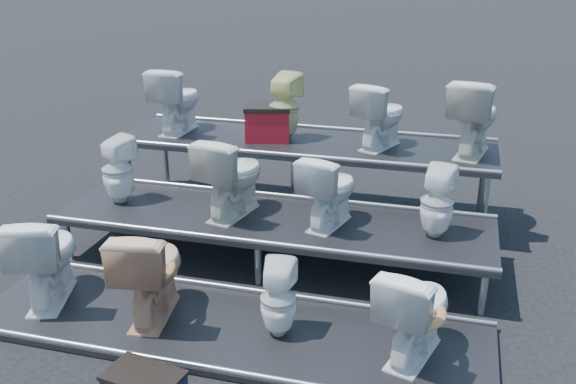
% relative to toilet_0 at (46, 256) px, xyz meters
% --- Properties ---
extents(ground, '(80.00, 80.00, 0.00)m').
position_rel_toilet_0_xyz_m(ground, '(1.63, 1.30, -0.47)').
color(ground, black).
rests_on(ground, ground).
extents(tier_front, '(4.20, 1.20, 0.06)m').
position_rel_toilet_0_xyz_m(tier_front, '(1.63, 0.00, -0.44)').
color(tier_front, black).
rests_on(tier_front, ground).
extents(tier_mid, '(4.20, 1.20, 0.46)m').
position_rel_toilet_0_xyz_m(tier_mid, '(1.63, 1.30, -0.24)').
color(tier_mid, black).
rests_on(tier_mid, ground).
extents(tier_back, '(4.20, 1.20, 0.86)m').
position_rel_toilet_0_xyz_m(tier_back, '(1.63, 2.60, -0.04)').
color(tier_back, black).
rests_on(tier_back, ground).
extents(toilet_0, '(0.68, 0.91, 0.83)m').
position_rel_toilet_0_xyz_m(toilet_0, '(0.00, 0.00, 0.00)').
color(toilet_0, silver).
rests_on(toilet_0, tier_front).
extents(toilet_1, '(0.57, 0.87, 0.82)m').
position_rel_toilet_0_xyz_m(toilet_1, '(0.97, 0.00, -0.00)').
color(toilet_1, tan).
rests_on(toilet_1, tier_front).
extents(toilet_2, '(0.31, 0.31, 0.63)m').
position_rel_toilet_0_xyz_m(toilet_2, '(2.05, 0.00, -0.10)').
color(toilet_2, silver).
rests_on(toilet_2, tier_front).
extents(toilet_3, '(0.62, 0.84, 0.77)m').
position_rel_toilet_0_xyz_m(toilet_3, '(3.10, 0.00, -0.03)').
color(toilet_3, silver).
rests_on(toilet_3, tier_front).
extents(toilet_4, '(0.41, 0.42, 0.69)m').
position_rel_toilet_0_xyz_m(toilet_4, '(-0.01, 1.30, 0.33)').
color(toilet_4, silver).
rests_on(toilet_4, tier_mid).
extents(toilet_5, '(0.60, 0.86, 0.80)m').
position_rel_toilet_0_xyz_m(toilet_5, '(1.22, 1.30, 0.39)').
color(toilet_5, beige).
rests_on(toilet_5, tier_mid).
extents(toilet_6, '(0.56, 0.77, 0.71)m').
position_rel_toilet_0_xyz_m(toilet_6, '(2.18, 1.30, 0.34)').
color(toilet_6, silver).
rests_on(toilet_6, tier_mid).
extents(toilet_7, '(0.35, 0.36, 0.66)m').
position_rel_toilet_0_xyz_m(toilet_7, '(3.16, 1.30, 0.32)').
color(toilet_7, silver).
rests_on(toilet_7, tier_mid).
extents(toilet_8, '(0.46, 0.77, 0.77)m').
position_rel_toilet_0_xyz_m(toilet_8, '(0.08, 2.60, 0.77)').
color(toilet_8, silver).
rests_on(toilet_8, tier_back).
extents(toilet_9, '(0.40, 0.41, 0.76)m').
position_rel_toilet_0_xyz_m(toilet_9, '(1.38, 2.60, 0.76)').
color(toilet_9, '#D6D586').
rests_on(toilet_9, tier_back).
extents(toilet_10, '(0.63, 0.80, 0.72)m').
position_rel_toilet_0_xyz_m(toilet_10, '(2.46, 2.60, 0.75)').
color(toilet_10, silver).
rests_on(toilet_10, tier_back).
extents(toilet_11, '(0.61, 0.87, 0.81)m').
position_rel_toilet_0_xyz_m(toilet_11, '(3.42, 2.60, 0.79)').
color(toilet_11, beige).
rests_on(toilet_11, tier_back).
extents(red_crate, '(0.56, 0.49, 0.35)m').
position_rel_toilet_0_xyz_m(red_crate, '(1.20, 2.56, 0.56)').
color(red_crate, maroon).
rests_on(red_crate, tier_back).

